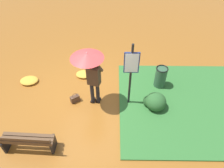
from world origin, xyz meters
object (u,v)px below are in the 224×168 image
Objects in this scene: park_bench at (27,141)px; trash_bin at (160,77)px; info_sign_post at (131,70)px; handbag at (75,99)px; person_with_umbrella at (90,66)px.

trash_bin reaches higher than park_bench.
info_sign_post reaches higher than handbag.
trash_bin is at bearing -160.55° from person_with_umbrella.
person_with_umbrella is 2.71m from trash_bin.
trash_bin is at bearing -164.98° from handbag.
trash_bin is (-2.32, -0.82, -1.13)m from person_with_umbrella.
info_sign_post is 2.22m from handbag.
info_sign_post is at bearing 36.35° from trash_bin.
info_sign_post is at bearing -147.71° from park_bench.
park_bench is (1.58, 1.76, -1.15)m from person_with_umbrella.
trash_bin is (-1.14, -0.84, -1.03)m from info_sign_post.
info_sign_post is (-1.18, 0.02, -0.11)m from person_with_umbrella.
park_bench reaches higher than handbag.
info_sign_post is at bearing 178.25° from handbag.
handbag is at bearing 15.02° from trash_bin.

